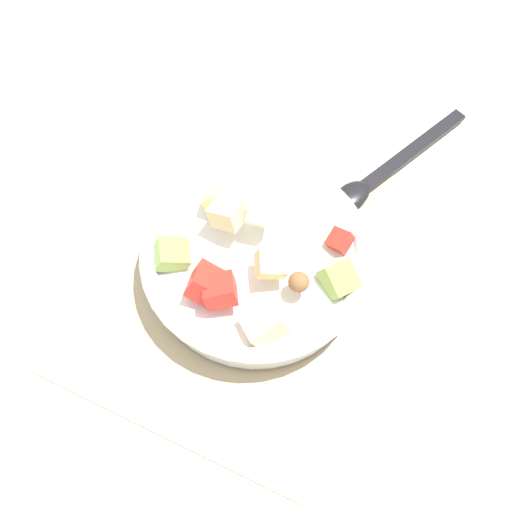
# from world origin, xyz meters

# --- Properties ---
(ground_plane) EXTENTS (2.40, 2.40, 0.00)m
(ground_plane) POSITION_xyz_m (0.00, 0.00, 0.00)
(ground_plane) COLOR silver
(placemat) EXTENTS (0.43, 0.33, 0.01)m
(placemat) POSITION_xyz_m (0.00, 0.00, 0.00)
(placemat) COLOR tan
(placemat) RESTS_ON ground_plane
(salad_bowl) EXTENTS (0.27, 0.27, 0.10)m
(salad_bowl) POSITION_xyz_m (0.01, -0.01, 0.04)
(salad_bowl) COLOR white
(salad_bowl) RESTS_ON placemat
(serving_spoon) EXTENTS (0.23, 0.12, 0.01)m
(serving_spoon) POSITION_xyz_m (0.20, -0.10, 0.01)
(serving_spoon) COLOR black
(serving_spoon) RESTS_ON placemat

